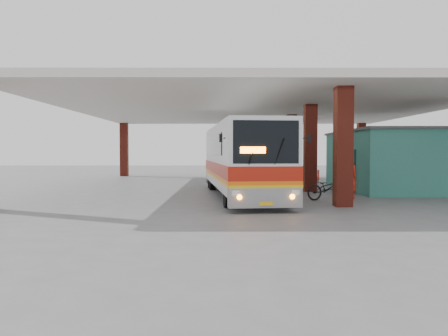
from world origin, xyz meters
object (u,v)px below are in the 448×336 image
at_px(motorcycle, 328,188).
at_px(pedestrian, 349,178).
at_px(red_chair, 317,177).
at_px(coach_bus, 241,159).

distance_m(motorcycle, pedestrian, 1.14).
bearing_deg(motorcycle, pedestrian, -85.66).
xyz_separation_m(pedestrian, red_chair, (0.64, 9.35, -0.51)).
height_order(pedestrian, red_chair, pedestrian).
distance_m(pedestrian, red_chair, 9.39).
bearing_deg(pedestrian, motorcycle, 18.78).
bearing_deg(coach_bus, motorcycle, -29.55).
xyz_separation_m(motorcycle, pedestrian, (1.00, 0.40, 0.39)).
relative_size(coach_bus, pedestrian, 6.54).
relative_size(pedestrian, red_chair, 2.13).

